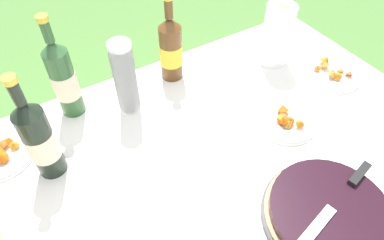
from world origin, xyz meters
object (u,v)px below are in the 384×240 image
juice_bottle_red (39,139)px  paper_towel_roll (277,35)px  cup_stack (124,79)px  snack_plate_far (285,120)px  berry_tart (328,214)px  snack_plate_right (329,72)px  serving_knife (338,200)px  cider_bottle_green (64,79)px  cider_bottle_amber (171,49)px

juice_bottle_red → paper_towel_roll: (0.88, 0.06, -0.01)m
cup_stack → snack_plate_far: bearing=-38.7°
berry_tart → snack_plate_right: size_ratio=1.42×
serving_knife → cider_bottle_green: bearing=-70.7°
serving_knife → cider_bottle_amber: 0.72m
snack_plate_right → cider_bottle_amber: bearing=149.1°
cider_bottle_green → juice_bottle_red: bearing=-122.5°
juice_bottle_red → snack_plate_right: juice_bottle_red is taller
serving_knife → cider_bottle_green: cider_bottle_green is taller
serving_knife → cider_bottle_amber: size_ratio=1.15×
cider_bottle_green → snack_plate_right: 0.95m
juice_bottle_red → cider_bottle_amber: bearing=20.6°
juice_bottle_red → serving_knife: bearing=-41.9°
cider_bottle_amber → cup_stack: bearing=-159.1°
serving_knife → snack_plate_far: 0.33m
serving_knife → cider_bottle_amber: cider_bottle_amber is taller
juice_bottle_red → snack_plate_right: size_ratio=1.46×
paper_towel_roll → cup_stack: bearing=175.6°
serving_knife → cider_bottle_amber: bearing=-96.3°
cider_bottle_green → paper_towel_roll: size_ratio=1.50×
cup_stack → juice_bottle_red: size_ratio=0.77×
berry_tart → paper_towel_roll: size_ratio=1.42×
juice_bottle_red → snack_plate_far: size_ratio=1.74×
cider_bottle_green → juice_bottle_red: 0.24m
serving_knife → cup_stack: bearing=-77.8°
snack_plate_right → snack_plate_far: same height
snack_plate_far → cider_bottle_amber: bearing=115.5°
berry_tart → juice_bottle_red: (-0.56, 0.53, 0.10)m
serving_knife → paper_towel_roll: bearing=-129.7°
snack_plate_far → paper_towel_roll: 0.35m
cup_stack → paper_towel_roll: (0.59, -0.05, -0.02)m
berry_tart → snack_plate_right: (0.46, 0.42, -0.02)m
berry_tart → juice_bottle_red: 0.78m
serving_knife → cup_stack: size_ratio=1.39×
cup_stack → cider_bottle_green: bearing=149.2°
snack_plate_far → paper_towel_roll: size_ratio=0.84×
cider_bottle_green → paper_towel_roll: bearing=-10.6°
cup_stack → cider_bottle_amber: (0.21, 0.08, -0.01)m
cider_bottle_amber → paper_towel_roll: (0.38, -0.13, -0.00)m
cider_bottle_amber → snack_plate_right: size_ratio=1.36×
serving_knife → snack_plate_far: (0.11, 0.31, -0.05)m
snack_plate_right → paper_towel_roll: 0.24m
berry_tart → cider_bottle_amber: size_ratio=1.04×
snack_plate_right → snack_plate_far: (-0.31, -0.10, 0.00)m
cup_stack → cider_bottle_amber: 0.23m
snack_plate_far → serving_knife: bearing=-110.4°
paper_towel_roll → snack_plate_right: bearing=-54.0°
snack_plate_right → juice_bottle_red: bearing=173.5°
snack_plate_far → cup_stack: bearing=141.3°
berry_tart → snack_plate_far: 0.34m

